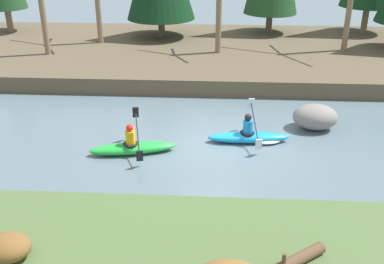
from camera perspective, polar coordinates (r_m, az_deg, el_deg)
The scene contains 7 objects.
ground_plane at distance 14.71m, azimuth 2.83°, elevation -1.79°, with size 90.00×90.00×0.00m, color slate.
riverbank_far at distance 24.12m, azimuth 3.21°, elevation 9.93°, with size 44.00×11.36×0.72m.
bare_tree_mid_downstream at distance 22.51m, azimuth 3.51°, elevation 15.83°, with size 2.76×2.72×4.93m.
shrub_clump_second at distance 9.84m, azimuth -22.38°, elevation -13.39°, with size 0.95×0.79×0.52m.
kayaker_lead at distance 15.02m, azimuth 7.63°, elevation -0.56°, with size 2.79×2.07×1.20m.
kayaker_middle at distance 14.28m, azimuth -7.46°, elevation -1.87°, with size 2.79×2.05×1.20m.
boulder_midstream at distance 16.35m, azimuth 15.37°, elevation 1.86°, with size 1.56×1.22×0.88m.
Camera 1 is at (0.06, -13.13, 6.64)m, focal length 42.00 mm.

